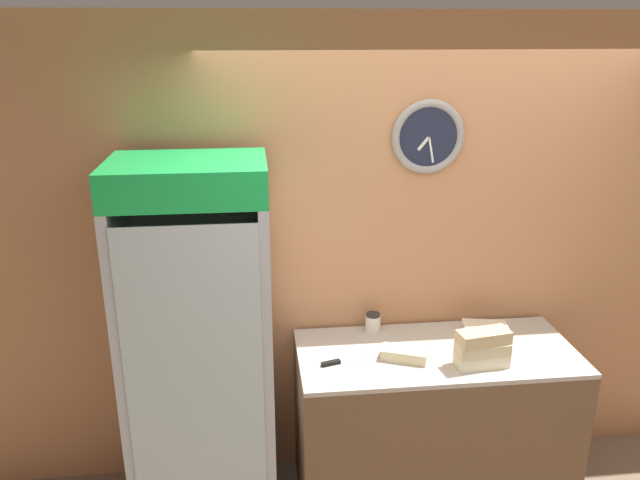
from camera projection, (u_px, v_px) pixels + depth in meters
name	position (u px, v px, depth m)	size (l,w,h in m)	color
wall_back	(422.00, 254.00, 3.64)	(5.20, 0.10, 2.70)	tan
prep_counter	(432.00, 423.00, 3.56)	(1.53, 0.68, 0.93)	brown
beverage_cooler	(199.00, 330.00, 3.29)	(0.75, 0.64, 2.02)	#B2B7BC
sandwich_stack_bottom	(481.00, 360.00, 3.25)	(0.28, 0.13, 0.07)	beige
sandwich_stack_middle	(483.00, 349.00, 3.23)	(0.28, 0.13, 0.07)	beige
sandwich_stack_top	(484.00, 337.00, 3.21)	(0.29, 0.16, 0.07)	tan
sandwich_flat_left	(485.00, 329.00, 3.58)	(0.27, 0.17, 0.07)	beige
sandwich_flat_right	(404.00, 354.00, 3.31)	(0.26, 0.19, 0.06)	beige
chefs_knife	(342.00, 361.00, 3.29)	(0.33, 0.12, 0.02)	silver
condiment_jar	(373.00, 322.00, 3.61)	(0.09, 0.09, 0.11)	silver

